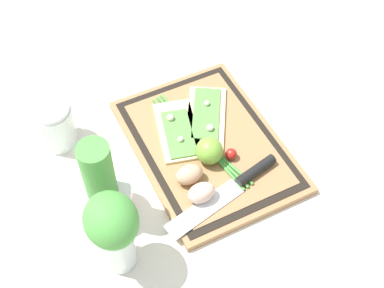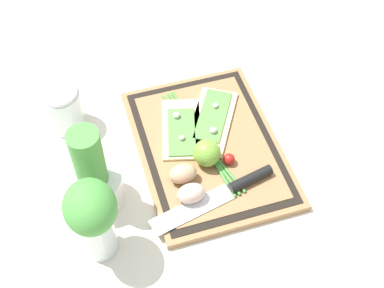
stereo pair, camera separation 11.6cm
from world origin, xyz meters
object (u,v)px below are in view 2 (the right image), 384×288
(lime, at_px, (207,153))
(herb_pot, at_px, (93,179))
(pizza_slice_far, at_px, (181,129))
(herb_glass, at_px, (93,217))
(egg_brown, at_px, (183,174))
(egg_pink, at_px, (191,193))
(knife, at_px, (233,188))
(pizza_slice_near, at_px, (212,120))
(cherry_tomato_red, at_px, (229,159))
(sauce_jar, at_px, (63,110))

(lime, bearing_deg, herb_pot, 92.72)
(pizza_slice_far, height_order, herb_glass, herb_glass)
(egg_brown, xyz_separation_m, egg_pink, (-0.05, -0.00, 0.00))
(knife, bearing_deg, pizza_slice_far, 17.36)
(egg_brown, bearing_deg, lime, -64.26)
(herb_pot, bearing_deg, pizza_slice_far, -62.99)
(knife, height_order, herb_glass, herb_glass)
(pizza_slice_near, relative_size, knife, 0.76)
(pizza_slice_far, bearing_deg, egg_pink, 169.96)
(knife, xyz_separation_m, egg_brown, (0.06, 0.09, 0.01))
(herb_pot, distance_m, herb_glass, 0.12)
(cherry_tomato_red, bearing_deg, egg_pink, 121.29)
(sauce_jar, bearing_deg, lime, -127.89)
(lime, xyz_separation_m, herb_glass, (-0.12, 0.26, 0.07))
(cherry_tomato_red, relative_size, herb_pot, 0.12)
(egg_pink, distance_m, lime, 0.10)
(knife, height_order, herb_pot, herb_pot)
(pizza_slice_far, distance_m, herb_glass, 0.33)
(egg_brown, distance_m, herb_pot, 0.18)
(pizza_slice_near, bearing_deg, egg_pink, 149.96)
(pizza_slice_far, xyz_separation_m, herb_glass, (-0.22, 0.23, 0.09))
(pizza_slice_far, relative_size, cherry_tomato_red, 7.52)
(pizza_slice_far, height_order, lime, lime)
(egg_brown, bearing_deg, herb_pot, 84.08)
(egg_pink, bearing_deg, knife, -93.45)
(lime, xyz_separation_m, cherry_tomato_red, (-0.02, -0.04, -0.02))
(herb_glass, bearing_deg, herb_pot, -8.12)
(lime, xyz_separation_m, herb_pot, (-0.01, 0.24, 0.02))
(pizza_slice_far, bearing_deg, herb_pot, 117.01)
(pizza_slice_near, relative_size, herb_glass, 1.09)
(lime, distance_m, cherry_tomato_red, 0.05)
(cherry_tomato_red, relative_size, herb_glass, 0.13)
(egg_brown, distance_m, egg_pink, 0.05)
(egg_pink, xyz_separation_m, herb_pot, (0.07, 0.18, 0.03))
(knife, distance_m, lime, 0.09)
(egg_pink, bearing_deg, sauce_jar, 35.99)
(pizza_slice_near, relative_size, pizza_slice_far, 1.13)
(knife, relative_size, sauce_jar, 2.55)
(knife, relative_size, cherry_tomato_red, 11.16)
(knife, bearing_deg, cherry_tomato_red, -12.97)
(knife, xyz_separation_m, egg_pink, (0.01, 0.09, 0.01))
(egg_brown, xyz_separation_m, sauce_jar, (0.24, 0.21, 0.01))
(egg_pink, bearing_deg, pizza_slice_far, -10.04)
(cherry_tomato_red, bearing_deg, egg_brown, 96.89)
(egg_brown, distance_m, cherry_tomato_red, 0.11)
(pizza_slice_far, bearing_deg, egg_brown, 165.09)
(egg_pink, height_order, lime, lime)
(egg_brown, bearing_deg, pizza_slice_near, -39.26)
(egg_pink, relative_size, sauce_jar, 0.54)
(lime, bearing_deg, herb_glass, 115.38)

